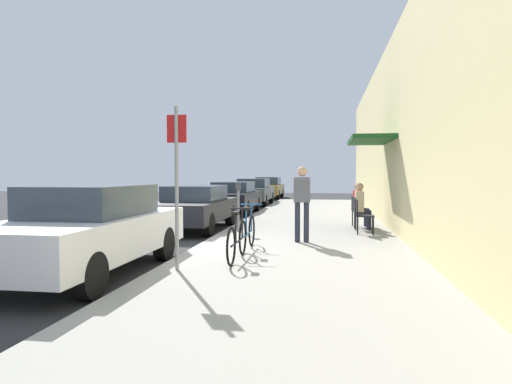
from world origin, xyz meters
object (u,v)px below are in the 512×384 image
at_px(pedestrian_standing, 302,198).
at_px(cafe_chair_2, 358,209).
at_px(parked_car_4, 268,188).
at_px(parking_meter, 238,203).
at_px(seated_patron_1, 362,204).
at_px(street_sign, 177,175).
at_px(bicycle_1, 247,232).
at_px(parked_car_0, 89,229).
at_px(parked_car_3, 253,191).
at_px(cafe_chair_1, 359,211).
at_px(seated_patron_2, 360,203).
at_px(bicycle_0, 237,240).
at_px(cafe_chair_0, 362,214).
at_px(parked_car_2, 233,197).
at_px(parked_car_1, 194,207).

bearing_deg(pedestrian_standing, cafe_chair_2, 66.05).
bearing_deg(cafe_chair_2, parked_car_4, 105.91).
height_order(parking_meter, seated_patron_1, parking_meter).
height_order(street_sign, seated_patron_1, street_sign).
xyz_separation_m(bicycle_1, pedestrian_standing, (1.03, 1.21, 0.64)).
xyz_separation_m(parked_car_0, parked_car_3, (0.00, 16.96, -0.02)).
bearing_deg(bicycle_1, seated_patron_1, 56.09).
bearing_deg(street_sign, parked_car_0, -178.87).
height_order(cafe_chair_1, seated_patron_2, seated_patron_2).
bearing_deg(pedestrian_standing, bicycle_0, -113.85).
distance_m(parked_car_3, cafe_chair_2, 11.49).
distance_m(bicycle_0, seated_patron_1, 5.50).
height_order(parked_car_0, parked_car_4, parked_car_0).
distance_m(parking_meter, bicycle_0, 3.99).
bearing_deg(parked_car_4, cafe_chair_0, -75.45).
bearing_deg(cafe_chair_1, seated_patron_1, 0.86).
distance_m(parked_car_3, bicycle_1, 15.09).
bearing_deg(cafe_chair_1, cafe_chair_2, 89.94).
height_order(parked_car_0, parking_meter, parked_car_0).
distance_m(bicycle_0, bicycle_1, 1.10).
relative_size(seated_patron_1, cafe_chair_2, 1.48).
relative_size(parked_car_0, cafe_chair_1, 5.06).
bearing_deg(street_sign, parked_car_3, 95.06).
height_order(parked_car_4, cafe_chair_2, parked_car_4).
bearing_deg(parked_car_0, cafe_chair_1, 50.67).
bearing_deg(cafe_chair_2, parked_car_2, 133.17).
bearing_deg(bicycle_0, cafe_chair_1, 63.15).
bearing_deg(parked_car_4, parked_car_2, -90.00).
distance_m(cafe_chair_0, seated_patron_1, 0.97).
xyz_separation_m(cafe_chair_1, seated_patron_2, (0.06, 0.70, 0.19)).
distance_m(parked_car_0, bicycle_0, 2.50).
xyz_separation_m(bicycle_1, cafe_chair_2, (2.48, 4.46, 0.14)).
bearing_deg(parked_car_4, cafe_chair_2, -74.09).
relative_size(parked_car_0, pedestrian_standing, 2.59).
bearing_deg(bicycle_0, parked_car_4, 95.89).
distance_m(seated_patron_1, pedestrian_standing, 2.99).
bearing_deg(parked_car_1, bicycle_0, -65.53).
distance_m(parking_meter, seated_patron_1, 3.42).
height_order(parked_car_0, bicycle_1, parked_car_0).
relative_size(parked_car_0, street_sign, 1.69).
xyz_separation_m(parked_car_2, pedestrian_standing, (3.32, -8.34, 0.42)).
bearing_deg(bicycle_1, parked_car_0, -138.25).
bearing_deg(parked_car_2, bicycle_1, -76.51).
xyz_separation_m(parked_car_4, cafe_chair_1, (4.76, -17.41, -0.12)).
height_order(bicycle_1, seated_patron_2, seated_patron_2).
distance_m(parked_car_0, parked_car_2, 11.59).
distance_m(parking_meter, cafe_chair_0, 3.23).
bearing_deg(street_sign, parked_car_1, 104.11).
bearing_deg(parked_car_3, parking_meter, -82.71).
height_order(parked_car_2, pedestrian_standing, pedestrian_standing).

